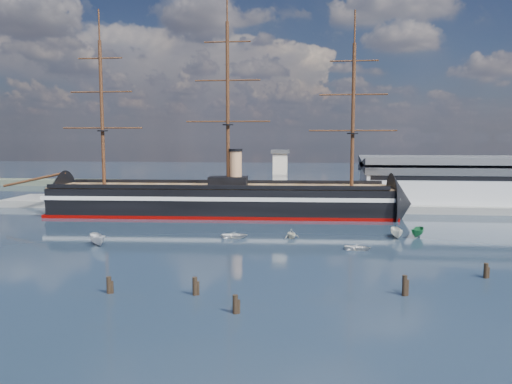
# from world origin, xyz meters

# --- Properties ---
(ground) EXTENTS (600.00, 600.00, 0.00)m
(ground) POSITION_xyz_m (0.00, 40.00, 0.00)
(ground) COLOR #182634
(ground) RESTS_ON ground
(quay) EXTENTS (180.00, 18.00, 2.00)m
(quay) POSITION_xyz_m (10.00, 76.00, 0.00)
(quay) COLOR slate
(quay) RESTS_ON ground
(warehouse) EXTENTS (63.00, 21.00, 11.60)m
(warehouse) POSITION_xyz_m (58.00, 80.00, 7.98)
(warehouse) COLOR #B7BABC
(warehouse) RESTS_ON ground
(quay_tower) EXTENTS (5.00, 5.00, 15.00)m
(quay_tower) POSITION_xyz_m (3.00, 73.00, 9.75)
(quay_tower) COLOR silver
(quay_tower) RESTS_ON ground
(warship) EXTENTS (113.25, 20.56, 53.94)m
(warship) POSITION_xyz_m (-13.59, 60.00, 4.04)
(warship) COLOR black
(warship) RESTS_ON ground
(motorboat_a) EXTENTS (7.03, 6.35, 2.79)m
(motorboat_a) POSITION_xyz_m (-28.36, 20.29, 0.00)
(motorboat_a) COLOR silver
(motorboat_a) RESTS_ON ground
(motorboat_b) EXTENTS (1.54, 3.46, 1.58)m
(motorboat_b) POSITION_xyz_m (-3.61, 30.26, 0.00)
(motorboat_b) COLOR silver
(motorboat_b) RESTS_ON ground
(motorboat_c) EXTENTS (6.72, 4.79, 2.53)m
(motorboat_c) POSITION_xyz_m (33.72, 34.99, 0.00)
(motorboat_c) COLOR #186535
(motorboat_c) RESTS_ON ground
(motorboat_d) EXTENTS (6.16, 4.65, 2.07)m
(motorboat_d) POSITION_xyz_m (7.99, 31.30, 0.00)
(motorboat_d) COLOR white
(motorboat_d) RESTS_ON ground
(motorboat_e) EXTENTS (1.82, 3.19, 1.40)m
(motorboat_e) POSITION_xyz_m (20.42, 21.76, 0.00)
(motorboat_e) COLOR silver
(motorboat_e) RESTS_ON ground
(motorboat_f) EXTENTS (6.52, 2.55, 2.58)m
(motorboat_f) POSITION_xyz_m (29.38, 33.82, 0.00)
(motorboat_f) COLOR white
(motorboat_f) RESTS_ON ground
(piling_near_left) EXTENTS (0.64, 0.64, 2.94)m
(piling_near_left) POSITION_xyz_m (-14.44, -7.66, 0.00)
(piling_near_left) COLOR black
(piling_near_left) RESTS_ON ground
(piling_near_mid) EXTENTS (0.64, 0.64, 2.93)m
(piling_near_mid) POSITION_xyz_m (3.23, -13.30, 0.00)
(piling_near_mid) COLOR black
(piling_near_mid) RESTS_ON ground
(piling_near_right) EXTENTS (0.64, 0.64, 3.41)m
(piling_near_right) POSITION_xyz_m (24.05, -4.36, 0.00)
(piling_near_right) COLOR black
(piling_near_right) RESTS_ON ground
(piling_far_right) EXTENTS (0.64, 0.64, 2.93)m
(piling_far_right) POSITION_xyz_m (37.36, 5.33, 0.00)
(piling_far_right) COLOR black
(piling_far_right) RESTS_ON ground
(piling_extra) EXTENTS (0.64, 0.64, 3.11)m
(piling_extra) POSITION_xyz_m (-3.02, -7.14, 0.00)
(piling_extra) COLOR black
(piling_extra) RESTS_ON ground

